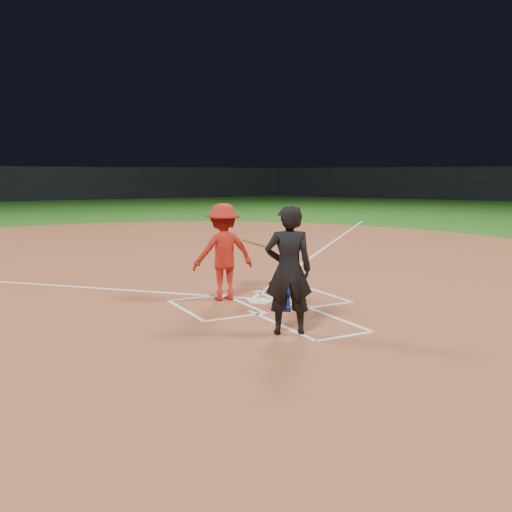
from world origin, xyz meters
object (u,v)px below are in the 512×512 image
umpire (289,270)px  batter_at_plate (223,252)px  home_plate (260,301)px  catcher (291,283)px

umpire → batter_at_plate: bearing=-68.3°
home_plate → batter_at_plate: (-0.55, 0.52, 0.96)m
home_plate → batter_at_plate: 1.22m
umpire → batter_at_plate: (0.15, 2.75, -0.06)m
home_plate → umpire: umpire is taller
catcher → batter_at_plate: size_ratio=0.52×
catcher → batter_at_plate: (-0.71, 1.44, 0.46)m
catcher → batter_at_plate: bearing=-75.8°
home_plate → batter_at_plate: bearing=-43.2°
umpire → batter_at_plate: 2.75m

